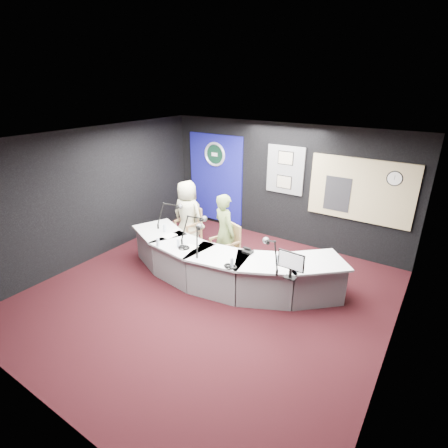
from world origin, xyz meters
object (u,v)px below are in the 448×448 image
Objects in this scene: armchair_right at (225,247)px; person_man at (188,215)px; broadcast_desk at (223,264)px; armchair_left at (188,226)px; person_woman at (225,232)px.

person_man is at bearing -174.10° from armchair_right.
broadcast_desk is 4.28× the size of armchair_left.
armchair_left is 0.65× the size of person_woman.
armchair_left is at bearing 151.49° from broadcast_desk.
person_woman reaches higher than broadcast_desk.
person_man is 0.99× the size of person_woman.
broadcast_desk is 0.55m from armchair_right.
person_man is (-1.27, 0.38, 0.31)m from armchair_right.
armchair_left is 0.66× the size of person_man.
armchair_right is (1.27, -0.38, -0.03)m from armchair_left.
person_man is (-1.55, 0.84, 0.43)m from broadcast_desk.
armchair_left is 0.28m from person_man.
person_man reaches higher than armchair_right.
armchair_left is 1.07× the size of armchair_right.
person_man is (0.00, 0.00, 0.28)m from armchair_left.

